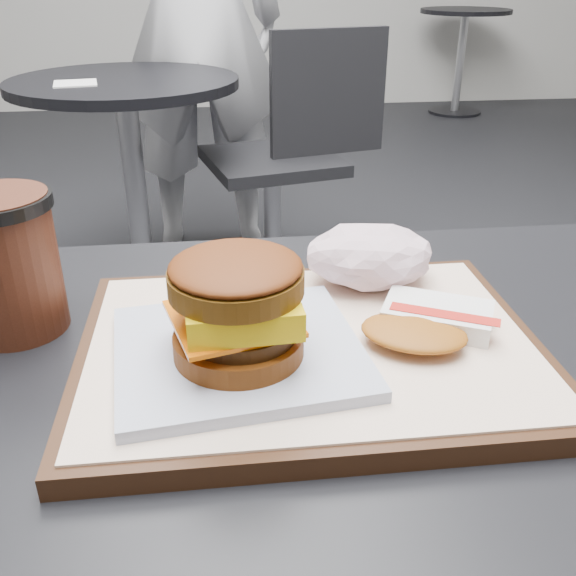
# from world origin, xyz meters

# --- Properties ---
(customer_table) EXTENTS (0.80, 0.60, 0.77)m
(customer_table) POSITION_xyz_m (0.00, 0.00, 0.58)
(customer_table) COLOR #A5A5AA
(customer_table) RESTS_ON ground
(serving_tray) EXTENTS (0.38, 0.28, 0.02)m
(serving_tray) POSITION_xyz_m (-0.02, 0.03, 0.78)
(serving_tray) COLOR #311A0D
(serving_tray) RESTS_ON customer_table
(breakfast_sandwich) EXTENTS (0.21, 0.19, 0.09)m
(breakfast_sandwich) POSITION_xyz_m (-0.08, 0.00, 0.83)
(breakfast_sandwich) COLOR silver
(breakfast_sandwich) RESTS_ON serving_tray
(hash_brown) EXTENTS (0.13, 0.12, 0.02)m
(hash_brown) POSITION_xyz_m (0.08, 0.03, 0.80)
(hash_brown) COLOR white
(hash_brown) RESTS_ON serving_tray
(crumpled_wrapper) EXTENTS (0.12, 0.10, 0.05)m
(crumpled_wrapper) POSITION_xyz_m (0.06, 0.13, 0.82)
(crumpled_wrapper) COLOR white
(crumpled_wrapper) RESTS_ON serving_tray
(coffee_cup) EXTENTS (0.10, 0.10, 0.13)m
(coffee_cup) POSITION_xyz_m (-0.27, 0.11, 0.84)
(coffee_cup) COLOR #3C180E
(coffee_cup) RESTS_ON customer_table
(neighbor_table) EXTENTS (0.70, 0.70, 0.75)m
(neighbor_table) POSITION_xyz_m (-0.35, 1.65, 0.55)
(neighbor_table) COLOR black
(neighbor_table) RESTS_ON ground
(napkin) EXTENTS (0.14, 0.14, 0.00)m
(napkin) POSITION_xyz_m (-0.48, 1.56, 0.75)
(napkin) COLOR white
(napkin) RESTS_ON neighbor_table
(neighbor_chair) EXTENTS (0.64, 0.51, 0.88)m
(neighbor_chair) POSITION_xyz_m (0.17, 1.72, 0.51)
(neighbor_chair) COLOR #B0B0B6
(neighbor_chair) RESTS_ON ground
(patron) EXTENTS (0.66, 0.44, 1.78)m
(patron) POSITION_xyz_m (-0.13, 2.12, 0.89)
(patron) COLOR silver
(patron) RESTS_ON ground
(bg_table_far) EXTENTS (0.66, 0.66, 0.75)m
(bg_table_far) POSITION_xyz_m (1.80, 4.50, 0.56)
(bg_table_far) COLOR black
(bg_table_far) RESTS_ON ground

